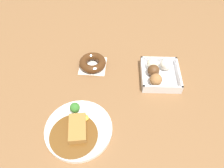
# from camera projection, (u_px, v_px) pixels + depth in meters

# --- Properties ---
(ground_plane) EXTENTS (1.60, 1.60, 0.00)m
(ground_plane) POSITION_uv_depth(u_px,v_px,m) (120.00, 99.00, 0.89)
(ground_plane) COLOR brown
(curry_plate) EXTENTS (0.24, 0.24, 0.07)m
(curry_plate) POSITION_uv_depth(u_px,v_px,m) (78.00, 129.00, 0.79)
(curry_plate) COLOR white
(curry_plate) RESTS_ON ground_plane
(donut_box) EXTENTS (0.17, 0.16, 0.06)m
(donut_box) POSITION_uv_depth(u_px,v_px,m) (158.00, 72.00, 0.95)
(donut_box) COLOR white
(donut_box) RESTS_ON ground_plane
(chocolate_ring_donut) EXTENTS (0.12, 0.12, 0.04)m
(chocolate_ring_donut) POSITION_uv_depth(u_px,v_px,m) (93.00, 63.00, 0.99)
(chocolate_ring_donut) COLOR white
(chocolate_ring_donut) RESTS_ON ground_plane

